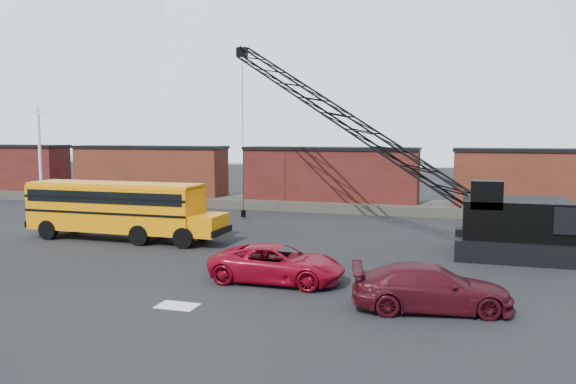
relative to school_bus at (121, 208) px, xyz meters
name	(u,v)px	position (x,y,z in m)	size (l,w,h in m)	color
ground	(213,277)	(8.32, -5.98, -1.79)	(160.00, 160.00, 0.00)	black
gravel_berm	(330,204)	(8.32, 16.02, -1.44)	(120.00, 5.00, 0.70)	#4D493F
boxcar_west_far	(1,167)	(-23.68, 16.02, 0.97)	(13.70, 3.10, 4.17)	#561A18
boxcar_west_near	(150,170)	(-7.68, 16.02, 0.97)	(13.70, 3.10, 4.17)	#461E14
boxcar_mid	(330,174)	(8.32, 16.02, 0.97)	(13.70, 3.10, 4.17)	#561A18
boxcar_east_near	(554,179)	(24.32, 16.02, 0.97)	(13.70, 3.10, 4.17)	#461E14
utility_pole	(40,155)	(-15.68, 12.02, 2.36)	(1.40, 0.24, 8.00)	silver
snow_patch	(177,306)	(8.82, -9.98, -1.78)	(1.40, 0.90, 0.02)	silver
school_bus	(121,208)	(0.00, 0.00, 0.00)	(11.65, 2.65, 3.19)	orange
red_pickup	(278,264)	(11.13, -5.96, -1.05)	(2.48, 5.38, 1.49)	maroon
maroon_suv	(431,288)	(17.17, -7.87, -1.02)	(2.16, 5.30, 1.54)	#430B15
crawler_crane	(343,118)	(11.38, 5.56, 5.01)	(20.23, 10.15, 11.92)	black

